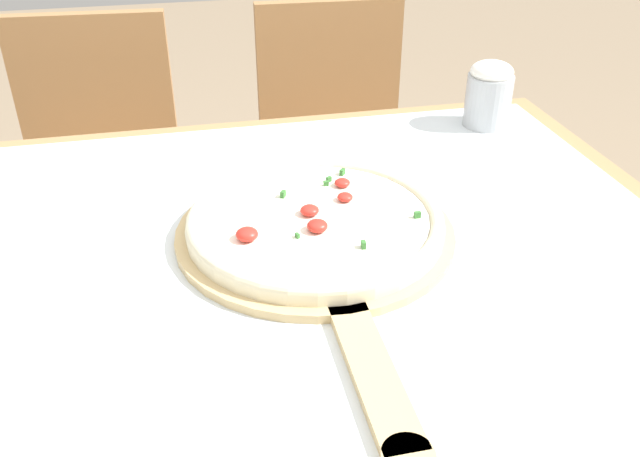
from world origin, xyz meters
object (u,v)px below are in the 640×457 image
object	(u,v)px
chair_left	(103,173)
chair_right	(335,151)
flour_cup	(489,93)
pizza_peel	(319,242)
pizza	(315,221)

from	to	relation	value
chair_left	chair_right	xyz separation A→B (m)	(0.60, 0.00, 0.00)
chair_right	flour_cup	distance (m)	0.64
pizza_peel	pizza	bearing A→B (deg)	90.34
pizza	flour_cup	distance (m)	0.51
pizza	chair_right	size ratio (longest dim) A/B	0.40
pizza	chair_left	xyz separation A→B (m)	(-0.37, 0.84, -0.30)
chair_right	pizza_peel	bearing A→B (deg)	-102.62
flour_cup	chair_right	bearing A→B (deg)	107.08
pizza	chair_left	distance (m)	0.96
pizza_peel	chair_right	distance (m)	0.93
chair_right	flour_cup	xyz separation A→B (m)	(0.16, -0.52, 0.33)
pizza_peel	chair_right	bearing A→B (deg)	74.86
pizza	chair_left	bearing A→B (deg)	113.76
pizza_peel	flour_cup	size ratio (longest dim) A/B	4.98
pizza_peel	flour_cup	bearing A→B (deg)	40.86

